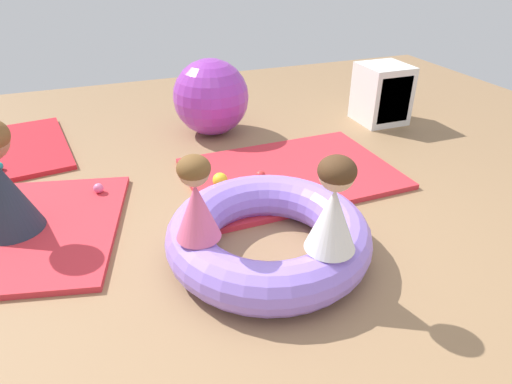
{
  "coord_description": "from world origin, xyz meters",
  "views": [
    {
      "loc": [
        -0.74,
        -1.82,
        1.62
      ],
      "look_at": [
        0.05,
        0.29,
        0.31
      ],
      "focal_mm": 31.14,
      "sensor_mm": 36.0,
      "label": 1
    }
  ],
  "objects_px": {
    "exercise_ball_large": "(211,97)",
    "inflatable_cushion": "(268,235)",
    "play_ball_red": "(261,176)",
    "storage_cube": "(383,94)",
    "child_in_white": "(334,206)",
    "play_ball_yellow": "(220,180)",
    "play_ball_pink_second": "(98,188)",
    "child_in_pink": "(196,199)"
  },
  "relations": [
    {
      "from": "storage_cube",
      "to": "exercise_ball_large",
      "type": "bearing_deg",
      "value": 169.25
    },
    {
      "from": "exercise_ball_large",
      "to": "play_ball_pink_second",
      "type": "bearing_deg",
      "value": -140.87
    },
    {
      "from": "inflatable_cushion",
      "to": "exercise_ball_large",
      "type": "height_order",
      "value": "exercise_ball_large"
    },
    {
      "from": "inflatable_cushion",
      "to": "play_ball_red",
      "type": "relative_size",
      "value": 15.25
    },
    {
      "from": "play_ball_yellow",
      "to": "play_ball_pink_second",
      "type": "distance_m",
      "value": 0.86
    },
    {
      "from": "play_ball_yellow",
      "to": "play_ball_pink_second",
      "type": "bearing_deg",
      "value": 165.1
    },
    {
      "from": "play_ball_red",
      "to": "exercise_ball_large",
      "type": "bearing_deg",
      "value": 92.83
    },
    {
      "from": "child_in_white",
      "to": "play_ball_pink_second",
      "type": "xyz_separation_m",
      "value": [
        -1.05,
        1.41,
        -0.44
      ]
    },
    {
      "from": "child_in_white",
      "to": "play_ball_red",
      "type": "xyz_separation_m",
      "value": [
        0.09,
        1.17,
        -0.44
      ]
    },
    {
      "from": "play_ball_yellow",
      "to": "storage_cube",
      "type": "bearing_deg",
      "value": 22.58
    },
    {
      "from": "child_in_pink",
      "to": "storage_cube",
      "type": "bearing_deg",
      "value": 76.08
    },
    {
      "from": "child_in_white",
      "to": "storage_cube",
      "type": "bearing_deg",
      "value": -113.33
    },
    {
      "from": "play_ball_red",
      "to": "play_ball_yellow",
      "type": "xyz_separation_m",
      "value": [
        -0.31,
        0.01,
        0.02
      ]
    },
    {
      "from": "play_ball_pink_second",
      "to": "exercise_ball_large",
      "type": "bearing_deg",
      "value": 39.13
    },
    {
      "from": "child_in_white",
      "to": "storage_cube",
      "type": "relative_size",
      "value": 0.89
    },
    {
      "from": "exercise_ball_large",
      "to": "child_in_white",
      "type": "bearing_deg",
      "value": -90.77
    },
    {
      "from": "child_in_pink",
      "to": "exercise_ball_large",
      "type": "distance_m",
      "value": 2.06
    },
    {
      "from": "play_ball_red",
      "to": "exercise_ball_large",
      "type": "distance_m",
      "value": 1.15
    },
    {
      "from": "play_ball_red",
      "to": "inflatable_cushion",
      "type": "bearing_deg",
      "value": -108.1
    },
    {
      "from": "child_in_pink",
      "to": "storage_cube",
      "type": "relative_size",
      "value": 0.82
    },
    {
      "from": "child_in_white",
      "to": "exercise_ball_large",
      "type": "relative_size",
      "value": 0.73
    },
    {
      "from": "child_in_pink",
      "to": "play_ball_red",
      "type": "height_order",
      "value": "child_in_pink"
    },
    {
      "from": "exercise_ball_large",
      "to": "storage_cube",
      "type": "relative_size",
      "value": 1.23
    },
    {
      "from": "child_in_white",
      "to": "play_ball_yellow",
      "type": "xyz_separation_m",
      "value": [
        -0.22,
        1.18,
        -0.42
      ]
    },
    {
      "from": "play_ball_red",
      "to": "play_ball_yellow",
      "type": "bearing_deg",
      "value": 178.13
    },
    {
      "from": "exercise_ball_large",
      "to": "inflatable_cushion",
      "type": "bearing_deg",
      "value": -96.14
    },
    {
      "from": "child_in_white",
      "to": "storage_cube",
      "type": "height_order",
      "value": "child_in_white"
    },
    {
      "from": "inflatable_cushion",
      "to": "play_ball_pink_second",
      "type": "bearing_deg",
      "value": 130.53
    },
    {
      "from": "play_ball_yellow",
      "to": "storage_cube",
      "type": "xyz_separation_m",
      "value": [
        1.9,
        0.79,
        0.19
      ]
    },
    {
      "from": "play_ball_yellow",
      "to": "play_ball_pink_second",
      "type": "relative_size",
      "value": 1.54
    },
    {
      "from": "child_in_white",
      "to": "play_ball_pink_second",
      "type": "distance_m",
      "value": 1.81
    },
    {
      "from": "play_ball_yellow",
      "to": "storage_cube",
      "type": "relative_size",
      "value": 0.19
    },
    {
      "from": "child_in_white",
      "to": "play_ball_yellow",
      "type": "bearing_deg",
      "value": -62.31
    },
    {
      "from": "storage_cube",
      "to": "play_ball_red",
      "type": "bearing_deg",
      "value": -153.29
    },
    {
      "from": "play_ball_red",
      "to": "storage_cube",
      "type": "relative_size",
      "value": 0.14
    },
    {
      "from": "play_ball_red",
      "to": "storage_cube",
      "type": "height_order",
      "value": "storage_cube"
    },
    {
      "from": "inflatable_cushion",
      "to": "play_ball_red",
      "type": "height_order",
      "value": "inflatable_cushion"
    },
    {
      "from": "exercise_ball_large",
      "to": "storage_cube",
      "type": "bearing_deg",
      "value": -10.75
    },
    {
      "from": "child_in_white",
      "to": "storage_cube",
      "type": "distance_m",
      "value": 2.6
    },
    {
      "from": "inflatable_cushion",
      "to": "exercise_ball_large",
      "type": "bearing_deg",
      "value": 83.86
    },
    {
      "from": "play_ball_red",
      "to": "child_in_pink",
      "type": "bearing_deg",
      "value": -128.31
    },
    {
      "from": "play_ball_red",
      "to": "play_ball_yellow",
      "type": "relative_size",
      "value": 0.7
    }
  ]
}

